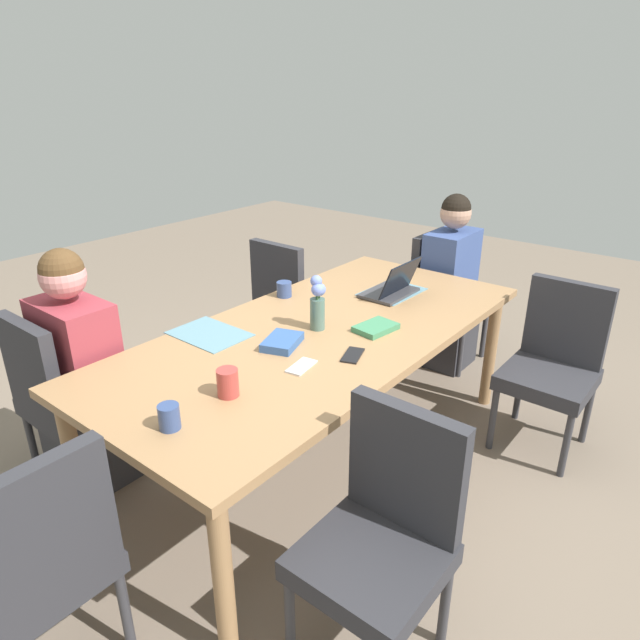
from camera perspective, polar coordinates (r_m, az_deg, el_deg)
ground_plane at (r=3.09m, az=0.00°, el=-13.72°), size 10.00×10.00×0.00m
dining_table at (r=2.73m, az=0.00°, el=-2.23°), size 2.31×1.07×0.75m
chair_head_right_left_near at (r=4.01m, az=12.32°, el=2.86°), size 0.44×0.44×0.90m
person_head_right_left_near at (r=3.92m, az=12.92°, el=2.75°), size 0.40×0.36×1.19m
chair_far_left_mid at (r=2.92m, az=-24.71°, el=-6.75°), size 0.44×0.44×0.90m
person_far_left_mid at (r=2.89m, az=-22.95°, el=-6.16°), size 0.36×0.40×1.19m
chair_near_left_far at (r=3.22m, az=22.77°, el=-3.68°), size 0.44×0.44×0.90m
chair_far_right_near at (r=3.81m, az=-3.16°, el=2.28°), size 0.44×0.44×0.90m
chair_near_right_mid at (r=1.97m, az=6.59°, el=-20.27°), size 0.44×0.44×0.90m
chair_head_left_right_far at (r=2.06m, az=-26.98°, el=-20.94°), size 0.44×0.44×0.90m
flower_vase at (r=2.66m, az=-0.25°, el=1.82°), size 0.08×0.08×0.27m
placemat_head_right_left_near at (r=3.22m, az=7.34°, el=2.86°), size 0.37×0.27×0.00m
placemat_far_left_mid at (r=2.71m, az=-11.19°, el=-1.39°), size 0.26×0.36×0.00m
laptop_head_right_left_near at (r=3.16m, az=7.31°, el=3.25°), size 0.32×0.22×0.20m
coffee_mug_near_left at (r=2.16m, az=-9.38°, el=-6.31°), size 0.08×0.08×0.11m
coffee_mug_near_right at (r=2.02m, az=-15.10°, el=-9.51°), size 0.07×0.07×0.09m
coffee_mug_centre_left at (r=3.12m, az=-3.67°, el=3.14°), size 0.08×0.08×0.08m
book_red_cover at (r=2.54m, az=-3.87°, el=-2.23°), size 0.24×0.20×0.04m
book_blue_cover at (r=2.71m, az=5.70°, el=-0.78°), size 0.22×0.17×0.03m
phone_black at (r=2.45m, az=3.35°, el=-3.59°), size 0.17×0.12×0.01m
phone_silver at (r=2.36m, az=-1.90°, el=-4.74°), size 0.16×0.10×0.01m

